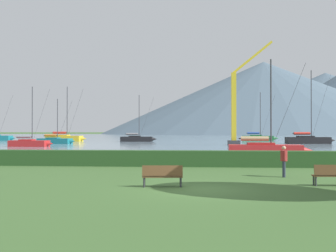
{
  "coord_description": "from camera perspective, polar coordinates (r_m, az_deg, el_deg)",
  "views": [
    {
      "loc": [
        0.12,
        -17.29,
        2.47
      ],
      "look_at": [
        -6.05,
        59.98,
        3.29
      ],
      "focal_mm": 44.11,
      "sensor_mm": 36.0,
      "label": 1
    }
  ],
  "objects": [
    {
      "name": "distant_hill_west_ridge",
      "position": [
        440.83,
        20.94,
        3.01
      ],
      "size": [
        285.62,
        285.62,
        60.01
      ],
      "primitive_type": "cone",
      "color": "#4C6070",
      "rests_on": "ground_plane"
    },
    {
      "name": "ground_plane",
      "position": [
        17.46,
        4.18,
        -8.73
      ],
      "size": [
        1000.0,
        1000.0,
        0.0
      ],
      "primitive_type": "plane",
      "color": "#3D602D"
    },
    {
      "name": "sailboat_slip_4",
      "position": [
        95.4,
        -14.08,
        -1.61
      ],
      "size": [
        9.35,
        3.37,
        12.27
      ],
      "rotation": [
        0.0,
        0.0,
        -0.08
      ],
      "color": "gold",
      "rests_on": "harbor_water"
    },
    {
      "name": "park_bench_near_path",
      "position": [
        19.78,
        21.93,
        -6.18
      ],
      "size": [
        1.78,
        0.51,
        0.95
      ],
      "rotation": [
        0.0,
        0.0,
        0.02
      ],
      "color": "brown",
      "rests_on": "ground_plane"
    },
    {
      "name": "dock_crane",
      "position": [
        69.59,
        9.31,
        1.9
      ],
      "size": [
        7.39,
        2.0,
        17.32
      ],
      "color": "#333338",
      "rests_on": "ground_plane"
    },
    {
      "name": "park_bench_under_tree",
      "position": [
        18.05,
        -0.77,
        -6.76
      ],
      "size": [
        1.79,
        0.62,
        0.95
      ],
      "rotation": [
        0.0,
        0.0,
        0.09
      ],
      "color": "brown",
      "rests_on": "ground_plane"
    },
    {
      "name": "sailboat_slip_0",
      "position": [
        40.81,
        13.38,
        -3.14
      ],
      "size": [
        8.03,
        2.67,
        9.33
      ],
      "rotation": [
        0.0,
        0.0,
        -0.04
      ],
      "color": "red",
      "rests_on": "harbor_water"
    },
    {
      "name": "sailboat_slip_10",
      "position": [
        80.73,
        18.84,
        -1.78
      ],
      "size": [
        9.19,
        3.41,
        13.65
      ],
      "rotation": [
        0.0,
        0.0,
        0.09
      ],
      "color": "black",
      "rests_on": "harbor_water"
    },
    {
      "name": "person_standing_walker",
      "position": [
        22.65,
        15.72,
        -4.37
      ],
      "size": [
        0.36,
        0.57,
        1.65
      ],
      "rotation": [
        0.0,
        0.0,
        -0.06
      ],
      "color": "#2D3347",
      "rests_on": "ground_plane"
    },
    {
      "name": "hedge_line",
      "position": [
        28.35,
        4.33,
        -4.51
      ],
      "size": [
        80.0,
        1.2,
        1.08
      ],
      "primitive_type": "cube",
      "color": "#284C23",
      "rests_on": "ground_plane"
    },
    {
      "name": "sailboat_slip_8",
      "position": [
        66.21,
        -18.58,
        -2.22
      ],
      "size": [
        6.96,
        2.53,
        9.12
      ],
      "rotation": [
        0.0,
        0.0,
        -0.08
      ],
      "color": "red",
      "rests_on": "harbor_water"
    },
    {
      "name": "sailboat_slip_9",
      "position": [
        78.98,
        -15.32,
        -1.95
      ],
      "size": [
        7.39,
        3.11,
        8.28
      ],
      "rotation": [
        0.0,
        0.0,
        -0.16
      ],
      "color": "#19707A",
      "rests_on": "harbor_water"
    },
    {
      "name": "distant_hill_far_shoulder",
      "position": [
        317.5,
        13.08,
        3.83
      ],
      "size": [
        241.18,
        241.18,
        53.95
      ],
      "primitive_type": "cone",
      "color": "#4C6070",
      "rests_on": "ground_plane"
    },
    {
      "name": "harbor_water",
      "position": [
        154.31,
        4.53,
        -1.52
      ],
      "size": [
        320.0,
        246.0,
        0.0
      ],
      "primitive_type": "cube",
      "color": "gray",
      "rests_on": "ground_plane"
    },
    {
      "name": "sailboat_slip_11",
      "position": [
        101.49,
        12.35,
        -1.58
      ],
      "size": [
        8.7,
        3.32,
        11.65
      ],
      "rotation": [
        0.0,
        0.0,
        -0.11
      ],
      "color": "#236B38",
      "rests_on": "harbor_water"
    },
    {
      "name": "sailboat_slip_2",
      "position": [
        91.22,
        -4.31,
        -1.74
      ],
      "size": [
        8.08,
        2.76,
        10.31
      ],
      "rotation": [
        0.0,
        0.0,
        0.06
      ],
      "color": "black",
      "rests_on": "harbor_water"
    }
  ]
}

